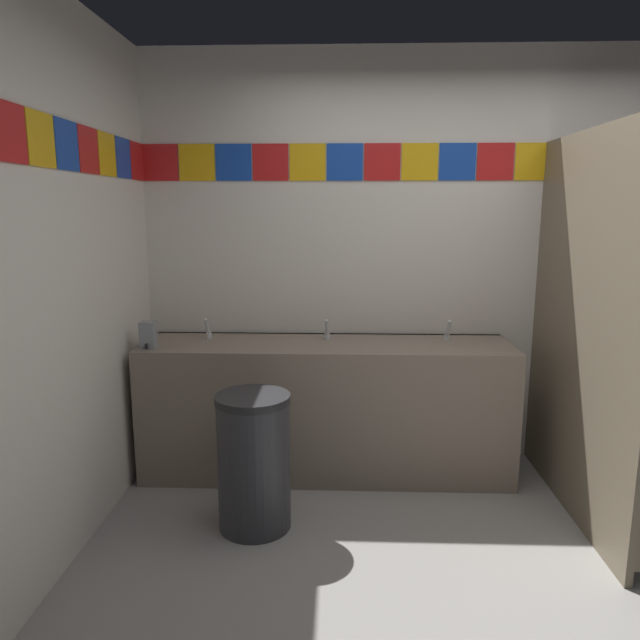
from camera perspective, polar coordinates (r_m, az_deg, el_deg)
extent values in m
plane|color=gray|center=(2.91, 17.75, -24.52)|extent=(8.82, 8.82, 0.00)
cube|color=silver|center=(3.93, 12.77, 5.68)|extent=(4.01, 0.08, 2.65)
cube|color=red|center=(3.99, -15.36, 14.63)|extent=(0.23, 0.01, 0.23)
cube|color=yellow|center=(3.93, -11.96, 14.84)|extent=(0.23, 0.01, 0.23)
cube|color=#1947B7|center=(3.88, -8.46, 15.00)|extent=(0.23, 0.01, 0.23)
cube|color=red|center=(3.84, -4.87, 15.12)|extent=(0.23, 0.01, 0.23)
cube|color=yellow|center=(3.82, -1.23, 15.18)|extent=(0.23, 0.01, 0.23)
cube|color=#1947B7|center=(3.81, 2.44, 15.18)|extent=(0.23, 0.01, 0.23)
cube|color=red|center=(3.82, 6.10, 15.12)|extent=(0.23, 0.01, 0.23)
cube|color=yellow|center=(3.85, 9.73, 15.00)|extent=(0.23, 0.01, 0.23)
cube|color=#1947B7|center=(3.88, 13.30, 14.83)|extent=(0.23, 0.01, 0.23)
cube|color=red|center=(3.93, 16.78, 14.61)|extent=(0.23, 0.01, 0.23)
cube|color=yellow|center=(4.00, 20.16, 14.35)|extent=(0.23, 0.01, 0.23)
cube|color=#1947B7|center=(4.08, 23.41, 14.05)|extent=(0.23, 0.01, 0.23)
cube|color=red|center=(4.16, 26.52, 13.72)|extent=(0.23, 0.01, 0.23)
cube|color=silver|center=(2.65, -27.75, 2.30)|extent=(0.08, 3.06, 2.65)
cube|color=red|center=(2.63, -28.09, 15.91)|extent=(0.01, 0.23, 0.23)
cube|color=yellow|center=(2.83, -25.65, 15.65)|extent=(0.01, 0.23, 0.23)
cube|color=#1947B7|center=(3.04, -23.54, 15.41)|extent=(0.01, 0.23, 0.23)
cube|color=red|center=(3.26, -21.72, 15.18)|extent=(0.01, 0.23, 0.23)
cube|color=yellow|center=(3.48, -20.12, 14.97)|extent=(0.01, 0.23, 0.23)
cube|color=#1947B7|center=(3.69, -18.72, 14.77)|extent=(0.01, 0.23, 0.23)
cube|color=red|center=(3.92, -17.47, 14.59)|extent=(0.01, 0.23, 0.23)
cube|color=gray|center=(3.74, 0.64, -8.55)|extent=(2.28, 0.58, 0.84)
cube|color=gray|center=(3.89, 0.75, -1.92)|extent=(2.28, 0.03, 0.08)
cylinder|color=silver|center=(3.70, -11.25, -3.05)|extent=(0.34, 0.34, 0.10)
cylinder|color=silver|center=(3.60, 0.64, -3.22)|extent=(0.34, 0.34, 0.10)
cylinder|color=silver|center=(3.66, 12.65, -3.25)|extent=(0.34, 0.34, 0.10)
cylinder|color=silver|center=(3.81, -10.82, -1.38)|extent=(0.04, 0.04, 0.05)
cylinder|color=silver|center=(3.75, -11.02, -0.50)|extent=(0.02, 0.06, 0.09)
cylinder|color=silver|center=(3.72, 0.70, -1.50)|extent=(0.04, 0.04, 0.05)
cylinder|color=silver|center=(3.66, 0.68, -0.60)|extent=(0.02, 0.06, 0.09)
cylinder|color=silver|center=(3.78, 12.32, -1.55)|extent=(0.04, 0.04, 0.05)
cylinder|color=silver|center=(3.72, 12.50, -0.67)|extent=(0.02, 0.06, 0.09)
cube|color=gray|center=(3.62, -16.46, -1.40)|extent=(0.09, 0.07, 0.16)
cylinder|color=black|center=(3.59, -16.64, -2.49)|extent=(0.02, 0.02, 0.03)
cube|color=#726651|center=(3.40, 24.26, -0.76)|extent=(0.04, 1.45, 2.07)
cylinder|color=white|center=(4.12, 28.82, -11.35)|extent=(0.38, 0.38, 0.40)
cube|color=white|center=(4.18, 28.01, -5.59)|extent=(0.34, 0.17, 0.34)
cylinder|color=#333338|center=(3.16, -6.46, -13.93)|extent=(0.38, 0.38, 0.69)
cylinder|color=#262628|center=(3.02, -6.61, -7.66)|extent=(0.39, 0.39, 0.04)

